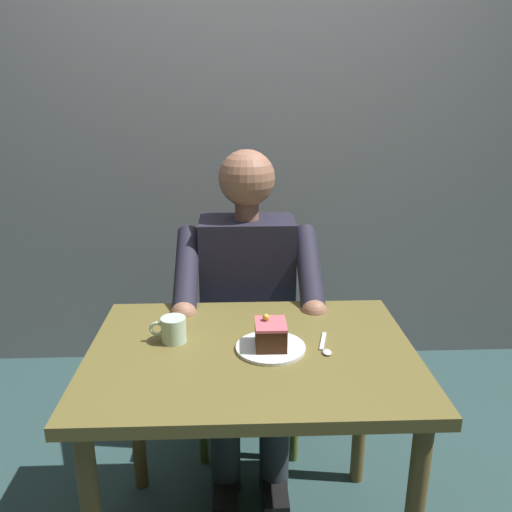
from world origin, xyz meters
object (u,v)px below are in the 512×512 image
Objects in this scene: dining_table at (252,380)px; chair at (247,323)px; coffee_cup at (173,329)px; seated_person at (248,307)px; cake_slice at (271,334)px; dessert_spoon at (325,347)px.

dining_table is 0.68m from chair.
chair is 8.15× the size of coffee_cup.
seated_person reaches higher than coffee_cup.
cake_slice is at bearing -179.08° from dining_table.
cake_slice reaches higher than coffee_cup.
dessert_spoon is at bearing 113.29° from seated_person.
seated_person is 0.51m from cake_slice.
coffee_cup is (0.23, 0.60, 0.27)m from chair.
seated_person reaches higher than chair.
seated_person is (0.00, -0.49, 0.02)m from dining_table.
seated_person is 8.57× the size of dessert_spoon.
dessert_spoon is (-0.16, 0.00, -0.04)m from cake_slice.
seated_person is at bearing -118.17° from coffee_cup.
dessert_spoon is at bearing 172.03° from coffee_cup.
cake_slice is at bearing 96.31° from seated_person.
coffee_cup is (0.23, 0.43, 0.12)m from seated_person.
cake_slice reaches higher than dessert_spoon.
dining_table is 1.06× the size of chair.
chair is 0.74m from dessert_spoon.
dining_table is 0.28m from coffee_cup.
dessert_spoon is (-0.21, 0.49, 0.09)m from seated_person.
chair is 0.70m from coffee_cup.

